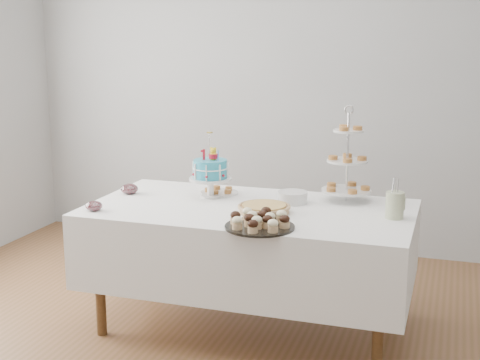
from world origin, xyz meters
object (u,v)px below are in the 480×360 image
(birthday_cake, at_px, (211,180))
(tiered_stand, at_px, (347,161))
(table, at_px, (250,244))
(pastry_plate, at_px, (219,191))
(utensil_pitcher, at_px, (395,204))
(pie, at_px, (264,208))
(jam_bowl_a, at_px, (94,206))
(cupcake_tray, at_px, (260,220))
(jam_bowl_b, at_px, (129,189))
(plate_stack, at_px, (293,197))

(birthday_cake, height_order, tiered_stand, tiered_stand)
(birthday_cake, bearing_deg, table, -34.70)
(pastry_plate, relative_size, utensil_pitcher, 1.07)
(table, xyz_separation_m, pie, (0.11, -0.09, 0.25))
(pastry_plate, xyz_separation_m, jam_bowl_a, (-0.55, -0.63, 0.01))
(cupcake_tray, bearing_deg, jam_bowl_a, 177.79)
(birthday_cake, bearing_deg, pie, -38.37)
(pastry_plate, distance_m, jam_bowl_b, 0.58)
(cupcake_tray, bearing_deg, pie, 101.86)
(jam_bowl_b, bearing_deg, birthday_cake, 7.98)
(pastry_plate, relative_size, jam_bowl_a, 2.50)
(jam_bowl_a, bearing_deg, table, 23.24)
(jam_bowl_b, bearing_deg, table, -5.66)
(table, relative_size, jam_bowl_b, 17.19)
(birthday_cake, xyz_separation_m, jam_bowl_a, (-0.53, -0.52, -0.08))
(cupcake_tray, height_order, pastry_plate, cupcake_tray)
(table, xyz_separation_m, tiered_stand, (0.52, 0.34, 0.47))
(birthday_cake, relative_size, pie, 1.34)
(utensil_pitcher, bearing_deg, jam_bowl_b, 162.02)
(jam_bowl_b, xyz_separation_m, utensil_pitcher, (1.68, -0.07, 0.05))
(table, relative_size, tiered_stand, 3.25)
(cupcake_tray, height_order, tiered_stand, tiered_stand)
(plate_stack, bearing_deg, birthday_cake, -177.78)
(pie, distance_m, tiered_stand, 0.63)
(birthday_cake, relative_size, jam_bowl_b, 3.68)
(tiered_stand, distance_m, jam_bowl_b, 1.40)
(plate_stack, distance_m, utensil_pitcher, 0.65)
(jam_bowl_a, relative_size, jam_bowl_b, 0.88)
(jam_bowl_a, bearing_deg, utensil_pitcher, 12.68)
(tiered_stand, relative_size, utensil_pitcher, 2.58)
(jam_bowl_b, height_order, utensil_pitcher, utensil_pitcher)
(cupcake_tray, distance_m, pie, 0.31)
(cupcake_tray, relative_size, jam_bowl_a, 3.82)
(plate_stack, xyz_separation_m, jam_bowl_b, (-1.06, -0.09, -0.00))
(birthday_cake, relative_size, tiered_stand, 0.69)
(table, relative_size, cupcake_tray, 5.13)
(cupcake_tray, xyz_separation_m, jam_bowl_a, (-1.02, 0.04, -0.01))
(plate_stack, bearing_deg, pie, -110.43)
(table, distance_m, jam_bowl_b, 0.88)
(pastry_plate, height_order, utensil_pitcher, utensil_pitcher)
(plate_stack, relative_size, jam_bowl_a, 1.85)
(jam_bowl_a, distance_m, utensil_pitcher, 1.72)
(cupcake_tray, xyz_separation_m, plate_stack, (0.04, 0.58, -0.01))
(tiered_stand, distance_m, utensil_pitcher, 0.48)
(cupcake_tray, bearing_deg, table, 114.12)
(pie, bearing_deg, jam_bowl_b, 169.48)
(plate_stack, relative_size, jam_bowl_b, 1.62)
(tiered_stand, bearing_deg, cupcake_tray, -114.74)
(pie, bearing_deg, tiered_stand, 46.81)
(cupcake_tray, height_order, jam_bowl_b, cupcake_tray)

